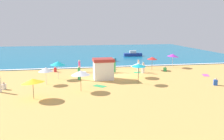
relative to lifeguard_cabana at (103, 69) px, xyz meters
name	(u,v)px	position (x,y,z in m)	size (l,w,h in m)	color
ground_plane	(118,75)	(2.47, 2.50, -1.37)	(60.00, 60.00, 0.00)	#E0A856
ocean_water	(95,53)	(2.47, 30.50, -1.32)	(60.00, 44.00, 0.10)	#146B93
wave_breaker_foam	(110,67)	(2.47, 8.80, -1.26)	(57.00, 0.70, 0.01)	white
lifeguard_cabana	(103,69)	(0.00, 0.00, 0.00)	(2.58, 2.18, 2.68)	white
beach_umbrella_0	(33,81)	(-7.70, -7.11, 0.37)	(3.03, 3.03, 2.07)	#4C3823
beach_umbrella_1	(152,58)	(8.41, 5.26, 0.45)	(2.18, 2.18, 2.01)	#4C3823
beach_umbrella_2	(173,55)	(12.46, 6.77, 0.61)	(2.26, 2.23, 2.31)	silver
beach_umbrella_3	(46,69)	(-6.96, -1.33, 0.38)	(2.40, 2.40, 2.01)	silver
beach_umbrella_4	(139,65)	(3.74, -3.00, 0.82)	(1.65, 1.66, 2.39)	#4C3823
beach_umbrella_5	(58,63)	(-5.65, 1.36, 0.67)	(2.13, 2.12, 2.30)	silver
beach_umbrella_6	(81,73)	(-3.16, -5.09, 0.58)	(2.81, 2.81, 2.21)	#4C3823
beach_umbrella_8	(138,65)	(4.73, 0.39, 0.30)	(2.82, 2.81, 1.98)	silver
beachgoer_0	(115,66)	(2.37, 4.52, -0.53)	(0.36, 0.36, 1.75)	green
beachgoer_1	(79,66)	(-2.72, 5.74, -0.51)	(0.40, 0.40, 1.78)	#D84CA5
beachgoer_2	(111,71)	(1.63, 3.65, -1.01)	(0.60, 0.60, 0.86)	green
beachgoer_3	(0,84)	(-11.38, -4.09, -0.53)	(0.45, 0.45, 1.75)	white
beachgoer_4	(143,68)	(6.28, 3.02, -0.64)	(0.56, 0.56, 1.56)	white
beachgoer_5	(165,69)	(9.90, 3.71, -1.05)	(0.41, 0.41, 0.76)	green
beachgoer_6	(55,70)	(-6.24, 6.33, -1.04)	(0.44, 0.44, 0.78)	red
beachgoer_7	(216,82)	(12.23, -5.47, -1.01)	(0.59, 0.59, 0.85)	blue
beachgoer_8	(107,66)	(1.32, 4.72, -0.49)	(0.56, 0.56, 1.88)	black
beachgoer_9	(138,66)	(5.93, 4.25, -0.51)	(0.41, 0.41, 1.76)	white
beachgoer_10	(79,73)	(-3.05, 0.33, -0.52)	(0.48, 0.48, 1.78)	green
beachgoer_11	(4,86)	(-11.29, -2.93, -1.03)	(0.52, 0.52, 0.80)	white
beachgoer_12	(110,67)	(2.22, 7.14, -0.99)	(0.58, 0.58, 0.90)	#D84CA5
beach_towel_0	(100,86)	(-0.95, -3.45, -1.36)	(1.74, 1.73, 0.01)	green
beach_towel_1	(102,78)	(-0.10, 0.93, -1.36)	(1.56, 1.72, 0.01)	black
beach_towel_2	(84,72)	(-2.14, 5.36, -1.36)	(0.85, 1.40, 0.01)	white
beach_towel_3	(206,75)	(14.30, -0.09, -1.36)	(1.35, 1.86, 0.01)	#D84CA5
beach_towel_4	(137,72)	(5.55, 3.57, -1.36)	(1.45, 1.52, 0.01)	green
small_boat_0	(107,60)	(2.91, 14.52, -0.95)	(3.42, 1.98, 0.62)	teal
small_boat_1	(133,54)	(9.85, 21.52, -0.85)	(4.04, 1.42, 1.23)	navy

